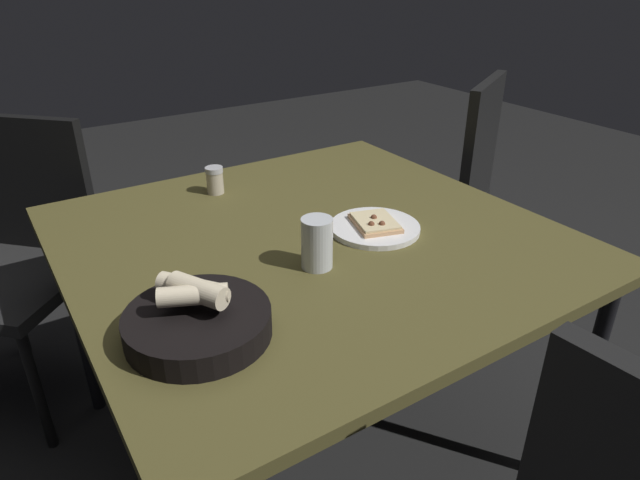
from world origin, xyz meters
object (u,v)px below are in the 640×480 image
(dining_table, at_px, (311,252))
(bread_basket, at_px, (198,319))
(pizza_plate, at_px, (375,226))
(chair_near, at_px, (18,247))
(beer_glass, at_px, (317,246))
(pepper_shaker, at_px, (215,182))
(chair_spare, at_px, (447,183))

(dining_table, bearing_deg, bread_basket, -148.53)
(pizza_plate, xyz_separation_m, chair_near, (-0.77, 0.81, -0.20))
(beer_glass, relative_size, pepper_shaker, 1.48)
(beer_glass, xyz_separation_m, pepper_shaker, (-0.02, 0.53, -0.02))
(beer_glass, bearing_deg, pizza_plate, 18.77)
(pizza_plate, relative_size, beer_glass, 1.95)
(bread_basket, xyz_separation_m, chair_spare, (1.27, 0.63, -0.21))
(chair_spare, bearing_deg, bread_basket, -153.48)
(beer_glass, height_order, chair_spare, chair_spare)
(pepper_shaker, relative_size, chair_spare, 0.08)
(chair_near, xyz_separation_m, chair_spare, (1.50, -0.34, 0.01))
(dining_table, xyz_separation_m, chair_near, (-0.62, 0.74, -0.14))
(bread_basket, distance_m, beer_glass, 0.33)
(pepper_shaker, bearing_deg, dining_table, -76.59)
(pizza_plate, bearing_deg, bread_basket, -162.43)
(dining_table, distance_m, beer_glass, 0.19)
(dining_table, relative_size, chair_spare, 1.23)
(pepper_shaker, bearing_deg, chair_near, 146.01)
(chair_near, bearing_deg, pizza_plate, -46.44)
(pizza_plate, distance_m, pepper_shaker, 0.51)
(beer_glass, distance_m, chair_near, 1.06)
(chair_near, bearing_deg, bread_basket, -76.90)
(dining_table, xyz_separation_m, pepper_shaker, (-0.09, 0.38, 0.09))
(pizza_plate, bearing_deg, chair_spare, 32.36)
(dining_table, xyz_separation_m, bread_basket, (-0.39, -0.24, 0.08))
(pizza_plate, distance_m, chair_near, 1.13)
(dining_table, bearing_deg, pizza_plate, -24.78)
(dining_table, bearing_deg, chair_near, 129.97)
(dining_table, bearing_deg, beer_glass, -117.26)
(bread_basket, height_order, chair_near, chair_near)
(dining_table, relative_size, chair_near, 1.28)
(beer_glass, bearing_deg, chair_spare, 29.47)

